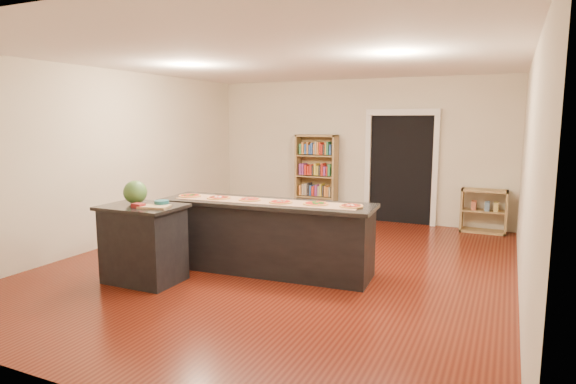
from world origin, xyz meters
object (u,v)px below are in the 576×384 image
at_px(low_shelf, 484,211).
at_px(waste_bin, 340,213).
at_px(kitchen_island, 266,236).
at_px(watermelon, 135,192).
at_px(side_counter, 144,243).
at_px(bookshelf, 316,176).

bearing_deg(low_shelf, waste_bin, -176.92).
height_order(kitchen_island, watermelon, watermelon).
bearing_deg(side_counter, kitchen_island, 39.36).
relative_size(side_counter, low_shelf, 1.25).
distance_m(kitchen_island, waste_bin, 3.51).
bearing_deg(side_counter, watermelon, 156.43).
xyz_separation_m(side_counter, waste_bin, (1.06, 4.49, -0.33)).
bearing_deg(bookshelf, kitchen_island, -78.81).
height_order(low_shelf, watermelon, watermelon).
relative_size(kitchen_island, watermelon, 9.82).
bearing_deg(waste_bin, side_counter, -103.25).
distance_m(kitchen_island, watermelon, 1.76).
distance_m(side_counter, watermelon, 0.65).
relative_size(kitchen_island, bookshelf, 1.68).
height_order(waste_bin, watermelon, watermelon).
height_order(kitchen_island, waste_bin, kitchen_island).
bearing_deg(watermelon, bookshelf, 82.22).
xyz_separation_m(bookshelf, low_shelf, (3.23, -0.02, -0.46)).
distance_m(bookshelf, low_shelf, 3.26).
bearing_deg(bookshelf, side_counter, -95.78).
bearing_deg(watermelon, waste_bin, 74.67).
distance_m(side_counter, waste_bin, 4.63).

